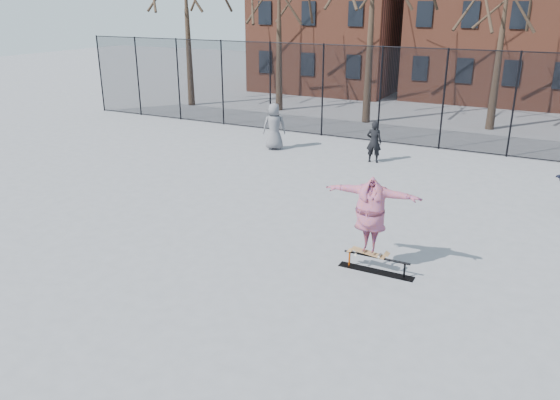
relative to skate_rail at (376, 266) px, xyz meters
The scene contains 7 objects.
ground 2.66m from the skate_rail, 147.88° to the right, with size 100.00×100.00×0.00m, color slate.
skate_rail is the anchor object (origin of this frame).
skateboard 0.34m from the skate_rail, behind, with size 0.83×0.20×0.10m, color olive, non-canonical shape.
skater 1.20m from the skate_rail, behind, with size 2.11×0.57×1.72m, color #6F3B94.
bystander_grey 11.04m from the skate_rail, 129.60° to the left, with size 0.92×0.60×1.88m, color #5B5A5F.
bystander_black 8.97m from the skate_rail, 108.48° to the left, with size 0.57×0.37×1.55m, color black.
fence 11.96m from the skate_rail, 101.07° to the left, with size 34.03×0.07×4.00m.
Camera 1 is at (5.31, -9.25, 5.67)m, focal length 35.00 mm.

